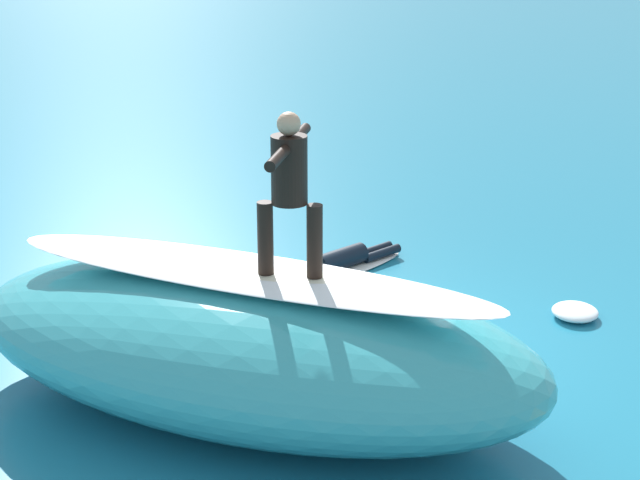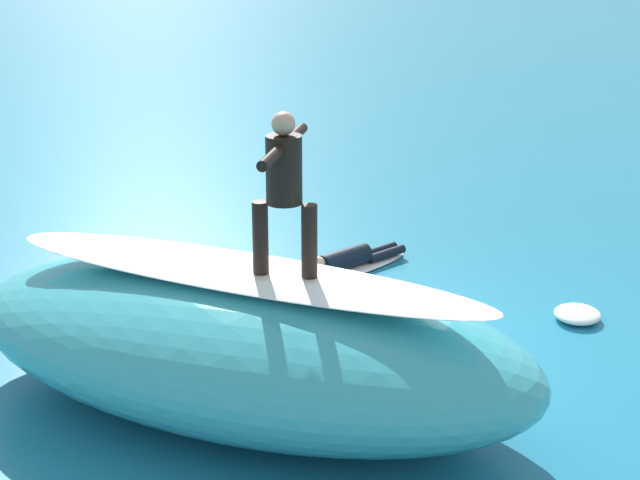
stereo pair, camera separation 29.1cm
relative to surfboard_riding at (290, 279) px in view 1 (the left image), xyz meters
name	(u,v)px [view 1 (the left image)]	position (x,y,z in m)	size (l,w,h in m)	color
ground_plane	(379,341)	(-0.29, -2.16, -1.55)	(120.00, 120.00, 0.00)	teal
wave_crest	(248,343)	(0.49, -0.03, -0.80)	(6.47, 3.18, 1.51)	teal
wave_foam_lip	(247,273)	(0.49, -0.03, 0.00)	(5.50, 1.11, 0.08)	white
surfboard_riding	(290,279)	(0.00, 0.00, 0.00)	(1.88, 0.52, 0.09)	#EAE5C6
surfer_riding	(289,182)	(0.00, 0.00, 1.01)	(0.66, 1.57, 1.67)	black
surfboard_paddling	(341,271)	(0.92, -4.23, -1.52)	(2.38, 0.51, 0.06)	silver
surfer_paddling	(347,258)	(0.86, -4.35, -1.36)	(0.96, 1.63, 0.31)	black
foam_patch_mid	(575,312)	(-2.45, -3.73, -1.47)	(0.66, 0.59, 0.16)	white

